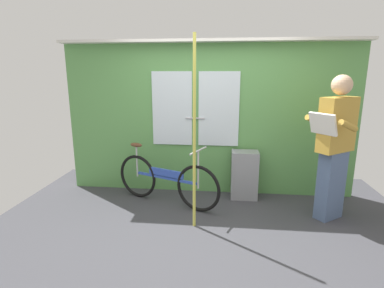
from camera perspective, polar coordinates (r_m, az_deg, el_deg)
name	(u,v)px	position (r m, az deg, el deg)	size (l,w,h in m)	color
ground_plane	(202,230)	(3.79, 1.94, -15.92)	(5.35, 4.04, 0.04)	#38383D
train_door_wall	(208,116)	(4.57, 3.08, 5.30)	(4.35, 0.28, 2.29)	#56934C
bicycle_near_door	(166,180)	(4.31, -5.03, -6.84)	(1.56, 0.75, 0.86)	black
passenger_reading_newspaper	(335,145)	(4.09, 25.40, -0.25)	(0.65, 0.61, 1.81)	slate
trash_bin_by_wall	(244,175)	(4.56, 9.88, -5.76)	(0.39, 0.28, 0.71)	gray
handrail_pole	(194,136)	(3.45, 0.45, 1.51)	(0.04, 0.04, 2.25)	#C6C14C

